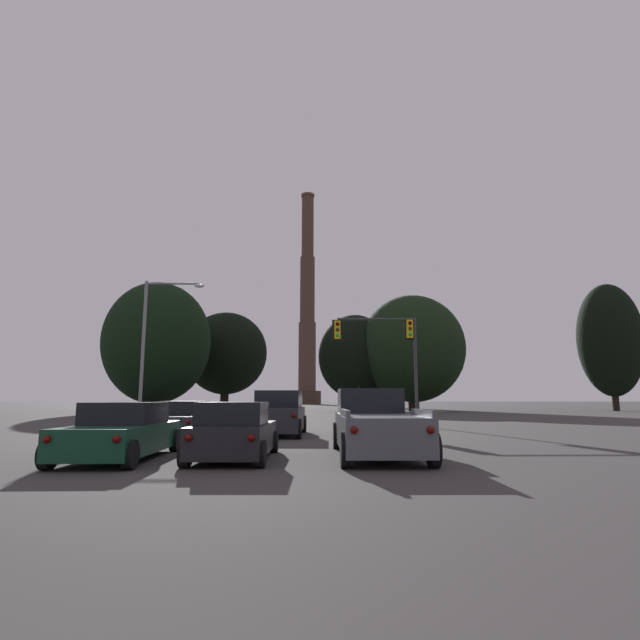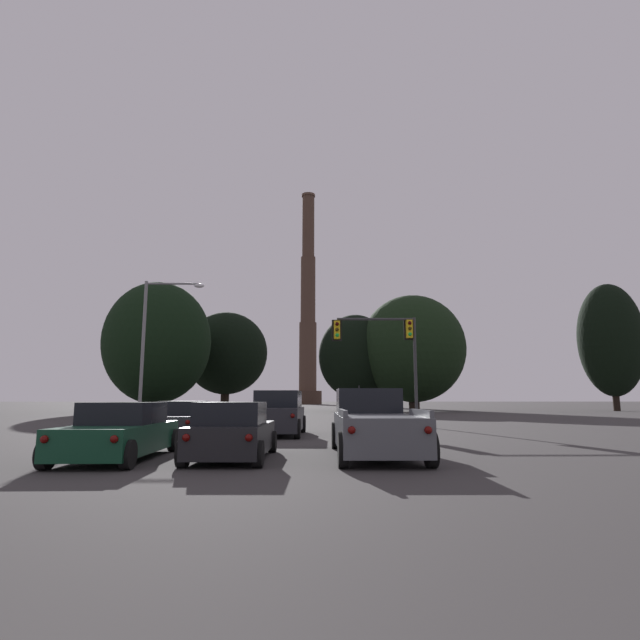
# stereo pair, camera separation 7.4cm
# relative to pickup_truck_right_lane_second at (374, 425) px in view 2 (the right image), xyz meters

# --- Properties ---
(pickup_truck_right_lane_second) EXTENTS (2.25, 5.53, 1.82)m
(pickup_truck_right_lane_second) POSITION_rel_pickup_truck_right_lane_second_xyz_m (0.00, 0.00, 0.00)
(pickup_truck_right_lane_second) COLOR #4C4F54
(pickup_truck_right_lane_second) RESTS_ON ground_plane
(sedan_left_lane_second) EXTENTS (2.01, 4.72, 1.43)m
(sedan_left_lane_second) POSITION_rel_pickup_truck_right_lane_second_xyz_m (-6.60, -0.72, -0.14)
(sedan_left_lane_second) COLOR #0F3823
(sedan_left_lane_second) RESTS_ON ground_plane
(hatchback_center_lane_second) EXTENTS (2.00, 4.14, 1.44)m
(hatchback_center_lane_second) POSITION_rel_pickup_truck_right_lane_second_xyz_m (-3.71, -0.87, -0.14)
(hatchback_center_lane_second) COLOR black
(hatchback_center_lane_second) RESTS_ON ground_plane
(suv_center_lane_front) EXTENTS (2.31, 4.98, 1.86)m
(suv_center_lane_front) POSITION_rel_pickup_truck_right_lane_second_xyz_m (-3.05, 7.67, 0.09)
(suv_center_lane_front) COLOR #232328
(suv_center_lane_front) RESTS_ON ground_plane
(sedan_left_lane_front) EXTENTS (2.08, 4.74, 1.43)m
(sedan_left_lane_front) POSITION_rel_pickup_truck_right_lane_second_xyz_m (-6.94, 6.98, -0.14)
(sedan_left_lane_front) COLOR #232328
(sedan_left_lane_front) RESTS_ON ground_plane
(traffic_light_overhead_right) EXTENTS (4.97, 0.50, 6.19)m
(traffic_light_overhead_right) POSITION_rel_pickup_truck_right_lane_second_xyz_m (2.77, 14.57, 3.91)
(traffic_light_overhead_right) COLOR #2D2D30
(traffic_light_overhead_right) RESTS_ON ground_plane
(traffic_light_far_right) EXTENTS (0.78, 0.50, 5.69)m
(traffic_light_far_right) POSITION_rel_pickup_truck_right_lane_second_xyz_m (4.30, 47.79, 2.93)
(traffic_light_far_right) COLOR #2D2D30
(traffic_light_far_right) RESTS_ON ground_plane
(street_lamp) EXTENTS (3.70, 0.36, 8.79)m
(street_lamp) POSITION_rel_pickup_truck_right_lane_second_xyz_m (-11.34, 16.71, 4.62)
(street_lamp) COLOR slate
(street_lamp) RESTS_ON ground_plane
(smokestack) EXTENTS (8.18, 8.18, 64.00)m
(smokestack) POSITION_rel_pickup_truck_right_lane_second_xyz_m (-2.00, 132.26, 24.21)
(smokestack) COLOR #3C2B22
(smokestack) RESTS_ON ground_plane
(treeline_far_right) EXTENTS (9.54, 8.59, 12.45)m
(treeline_far_right) POSITION_rel_pickup_truck_right_lane_second_xyz_m (4.30, 50.73, 6.20)
(treeline_far_right) COLOR black
(treeline_far_right) RESTS_ON ground_plane
(treeline_center_left) EXTENTS (11.91, 10.72, 14.08)m
(treeline_center_left) POSITION_rel_pickup_truck_right_lane_second_xyz_m (-13.75, 58.54, 7.29)
(treeline_center_left) COLOR black
(treeline_center_left) RESTS_ON ground_plane
(treeline_center_right) EXTENTS (8.06, 7.25, 16.48)m
(treeline_center_right) POSITION_rel_pickup_truck_right_lane_second_xyz_m (37.38, 49.38, 8.31)
(treeline_center_right) COLOR black
(treeline_center_right) RESTS_ON ground_plane
(treeline_far_left) EXTENTS (13.36, 12.03, 14.71)m
(treeline_far_left) POSITION_rel_pickup_truck_right_lane_second_xyz_m (11.47, 49.08, 7.09)
(treeline_far_left) COLOR black
(treeline_far_left) RESTS_ON ground_plane
(treeline_left_mid) EXTENTS (13.01, 11.71, 15.91)m
(treeline_left_mid) POSITION_rel_pickup_truck_right_lane_second_xyz_m (-20.41, 47.49, 7.61)
(treeline_left_mid) COLOR black
(treeline_left_mid) RESTS_ON ground_plane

